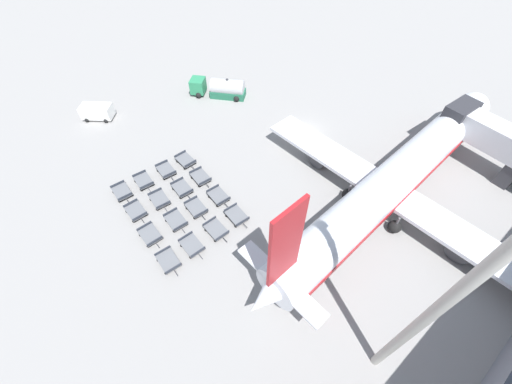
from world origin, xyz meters
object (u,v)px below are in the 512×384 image
object	(u,v)px
baggage_dolly_row_mid_a_col_b	(160,200)
baggage_dolly_row_far_col_b	(201,177)
baggage_dolly_row_mid_a_col_a	(144,181)
baggage_dolly_row_far_col_c	(219,196)
baggage_dolly_row_mid_a_col_c	(176,220)
baggage_dolly_row_far_col_d	(237,216)
airplane	(393,181)
baggage_dolly_row_mid_b_col_b	(182,188)
baggage_dolly_row_near_col_c	(150,235)
baggage_dolly_row_mid_b_col_c	(196,208)
baggage_dolly_row_near_col_a	(122,192)
baggage_dolly_row_near_col_b	(136,211)
baggage_dolly_row_mid_b_col_a	(166,170)
baggage_dolly_row_mid_b_col_d	(216,230)
apron_light_mast	(467,285)
baggage_dolly_row_mid_a_col_d	(192,246)
service_van	(97,111)
baggage_dolly_row_far_col_a	(186,160)
baggage_dolly_row_near_col_d	(168,261)
fuel_tanker_primary	(222,89)

from	to	relation	value
baggage_dolly_row_mid_a_col_b	baggage_dolly_row_far_col_b	xyz separation A→B (m)	(0.03, 5.45, 0.00)
baggage_dolly_row_mid_a_col_a	baggage_dolly_row_far_col_c	world-z (taller)	same
baggage_dolly_row_mid_a_col_c	baggage_dolly_row_far_col_d	world-z (taller)	same
baggage_dolly_row_mid_a_col_a	airplane	bearing A→B (deg)	45.63
baggage_dolly_row_mid_b_col_b	baggage_dolly_row_far_col_d	world-z (taller)	same
baggage_dolly_row_far_col_b	baggage_dolly_row_far_col_c	world-z (taller)	same
baggage_dolly_row_near_col_c	baggage_dolly_row_mid_a_col_c	xyz separation A→B (m)	(0.11, 2.96, 0.00)
baggage_dolly_row_mid_b_col_c	baggage_dolly_row_far_col_c	bearing A→B (deg)	86.56
baggage_dolly_row_near_col_a	baggage_dolly_row_near_col_b	distance (m)	3.59
baggage_dolly_row_mid_b_col_a	baggage_dolly_row_mid_b_col_d	distance (m)	11.00
baggage_dolly_row_mid_b_col_a	baggage_dolly_row_mid_a_col_c	bearing A→B (deg)	-21.54
baggage_dolly_row_mid_a_col_a	apron_light_mast	size ratio (longest dim) A/B	0.12
baggage_dolly_row_mid_a_col_d	baggage_dolly_row_far_col_d	xyz separation A→B (m)	(-0.07, 5.68, 0.00)
airplane	baggage_dolly_row_mid_a_col_d	world-z (taller)	airplane
service_van	baggage_dolly_row_far_col_d	distance (m)	27.48
airplane	baggage_dolly_row_mid_b_col_b	world-z (taller)	airplane
baggage_dolly_row_mid_a_col_c	baggage_dolly_row_mid_b_col_d	distance (m)	4.53
baggage_dolly_row_mid_b_col_c	baggage_dolly_row_far_col_a	xyz separation A→B (m)	(-7.26, 3.06, 0.00)
baggage_dolly_row_near_col_c	baggage_dolly_row_mid_b_col_b	distance (m)	6.75
baggage_dolly_row_near_col_d	baggage_dolly_row_mid_b_col_a	world-z (taller)	same
baggage_dolly_row_far_col_c	baggage_dolly_row_mid_b_col_a	bearing A→B (deg)	-161.02
baggage_dolly_row_near_col_b	airplane	bearing A→B (deg)	54.77
baggage_dolly_row_near_col_b	baggage_dolly_row_near_col_c	xyz separation A→B (m)	(3.77, -0.23, 0.00)
baggage_dolly_row_far_col_a	baggage_dolly_row_far_col_c	size ratio (longest dim) A/B	1.00
baggage_dolly_row_mid_a_col_b	airplane	bearing A→B (deg)	51.54
service_van	baggage_dolly_row_mid_a_col_d	bearing A→B (deg)	-2.52
baggage_dolly_row_mid_b_col_c	baggage_dolly_row_far_col_a	world-z (taller)	same
baggage_dolly_row_mid_a_col_c	baggage_dolly_row_far_col_a	size ratio (longest dim) A/B	1.00
fuel_tanker_primary	baggage_dolly_row_mid_a_col_d	xyz separation A→B (m)	(20.41, -18.33, -0.81)
baggage_dolly_row_near_col_a	baggage_dolly_row_mid_a_col_b	size ratio (longest dim) A/B	0.99
baggage_dolly_row_mid_b_col_c	baggage_dolly_row_far_col_c	xyz separation A→B (m)	(0.17, 2.86, 0.00)
baggage_dolly_row_mid_b_col_d	baggage_dolly_row_far_col_a	bearing A→B (deg)	164.69
baggage_dolly_row_far_col_d	baggage_dolly_row_mid_a_col_c	bearing A→B (deg)	-124.11
baggage_dolly_row_mid_b_col_a	baggage_dolly_row_far_col_b	world-z (taller)	same
baggage_dolly_row_near_col_a	baggage_dolly_row_mid_b_col_d	size ratio (longest dim) A/B	1.01
airplane	baggage_dolly_row_near_col_c	world-z (taller)	airplane
baggage_dolly_row_near_col_a	baggage_dolly_row_far_col_d	distance (m)	13.73
baggage_dolly_row_mid_b_col_a	baggage_dolly_row_far_col_d	bearing A→B (deg)	12.80
baggage_dolly_row_near_col_b	apron_light_mast	size ratio (longest dim) A/B	0.12
airplane	apron_light_mast	world-z (taller)	apron_light_mast
airplane	baggage_dolly_row_far_col_d	distance (m)	17.21
baggage_dolly_row_mid_b_col_b	baggage_dolly_row_far_col_b	world-z (taller)	same
baggage_dolly_row_mid_b_col_c	baggage_dolly_row_near_col_d	bearing A→B (deg)	-56.08
baggage_dolly_row_near_col_c	baggage_dolly_row_far_col_a	world-z (taller)	same
baggage_dolly_row_mid_a_col_d	baggage_dolly_row_mid_b_col_a	distance (m)	11.46
apron_light_mast	airplane	bearing A→B (deg)	123.01
baggage_dolly_row_near_col_d	baggage_dolly_row_mid_b_col_b	size ratio (longest dim) A/B	1.00
fuel_tanker_primary	apron_light_mast	world-z (taller)	apron_light_mast
baggage_dolly_row_near_col_a	baggage_dolly_row_mid_a_col_b	bearing A→B (deg)	36.10
service_van	baggage_dolly_row_far_col_a	distance (m)	16.87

